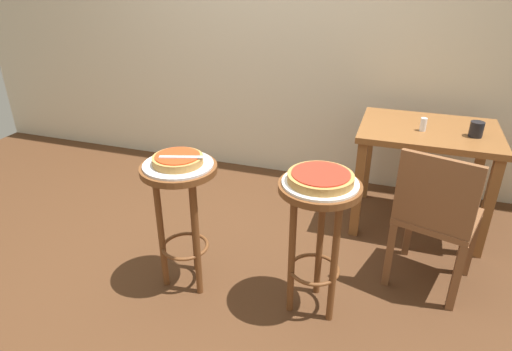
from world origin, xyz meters
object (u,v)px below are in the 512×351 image
(condiment_shaker, at_px, (423,124))
(wooden_chair, at_px, (436,216))
(pizza_foreground, at_px, (178,160))
(cup_near_edge, at_px, (476,129))
(stool_foreground, at_px, (181,199))
(dining_table, at_px, (427,146))
(stool_middle, at_px, (318,219))
(serving_plate_foreground, at_px, (178,165))
(pizza_middle, at_px, (321,178))
(serving_plate_middle, at_px, (320,183))
(pizza_server_knife, at_px, (181,157))

(condiment_shaker, relative_size, wooden_chair, 0.10)
(pizza_foreground, bearing_deg, cup_near_edge, 34.69)
(stool_foreground, xyz_separation_m, dining_table, (1.24, 1.12, 0.04))
(stool_middle, bearing_deg, wooden_chair, 33.97)
(serving_plate_foreground, height_order, wooden_chair, wooden_chair)
(dining_table, bearing_deg, wooden_chair, -84.91)
(stool_middle, xyz_separation_m, condiment_shaker, (0.46, 1.01, 0.21))
(stool_foreground, xyz_separation_m, pizza_middle, (0.74, 0.03, 0.23))
(cup_near_edge, bearing_deg, dining_table, 164.26)
(pizza_foreground, height_order, wooden_chair, wooden_chair)
(stool_foreground, relative_size, condiment_shaker, 8.91)
(stool_foreground, relative_size, serving_plate_foreground, 2.06)
(serving_plate_middle, bearing_deg, pizza_server_knife, -175.76)
(cup_near_edge, bearing_deg, serving_plate_middle, -127.33)
(pizza_server_knife, bearing_deg, serving_plate_foreground, 128.33)
(pizza_foreground, distance_m, pizza_middle, 0.74)
(pizza_middle, relative_size, condiment_shaker, 3.73)
(serving_plate_foreground, height_order, stool_middle, serving_plate_foreground)
(pizza_server_knife, bearing_deg, stool_foreground, 128.33)
(stool_foreground, distance_m, condiment_shaker, 1.60)
(cup_near_edge, distance_m, condiment_shaker, 0.31)
(serving_plate_middle, bearing_deg, dining_table, 64.87)
(stool_middle, relative_size, dining_table, 0.86)
(stool_foreground, height_order, stool_middle, same)
(pizza_foreground, relative_size, pizza_server_knife, 1.19)
(serving_plate_foreground, xyz_separation_m, dining_table, (1.24, 1.12, -0.16))
(stool_foreground, xyz_separation_m, serving_plate_middle, (0.74, 0.03, 0.20))
(stool_middle, relative_size, wooden_chair, 0.88)
(serving_plate_foreground, xyz_separation_m, cup_near_edge, (1.51, 1.04, 0.01))
(condiment_shaker, xyz_separation_m, wooden_chair, (0.11, -0.63, -0.30))
(cup_near_edge, bearing_deg, pizza_foreground, -145.31)
(pizza_middle, bearing_deg, pizza_server_knife, -175.76)
(wooden_chair, bearing_deg, condiment_shaker, 99.90)
(serving_plate_middle, xyz_separation_m, cup_near_edge, (0.77, 1.01, 0.01))
(pizza_server_knife, bearing_deg, serving_plate_middle, -13.74)
(stool_foreground, height_order, serving_plate_middle, serving_plate_middle)
(serving_plate_middle, bearing_deg, cup_near_edge, 52.67)
(pizza_foreground, height_order, pizza_server_knife, pizza_server_knife)
(serving_plate_foreground, relative_size, dining_table, 0.42)
(cup_near_edge, distance_m, wooden_chair, 0.72)
(condiment_shaker, bearing_deg, pizza_server_knife, -137.56)
(stool_foreground, bearing_deg, dining_table, 41.90)
(dining_table, bearing_deg, serving_plate_foreground, -138.10)
(condiment_shaker, distance_m, wooden_chair, 0.70)
(pizza_foreground, xyz_separation_m, stool_middle, (0.74, 0.03, -0.23))
(pizza_server_knife, bearing_deg, stool_middle, -13.74)
(wooden_chair, bearing_deg, dining_table, 95.09)
(serving_plate_middle, height_order, pizza_server_knife, pizza_server_knife)
(stool_middle, relative_size, serving_plate_middle, 2.05)
(pizza_foreground, xyz_separation_m, condiment_shaker, (1.20, 1.05, -0.02))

